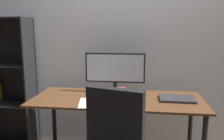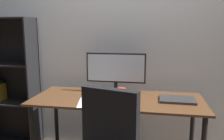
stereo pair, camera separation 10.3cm
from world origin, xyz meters
name	(u,v)px [view 2 (the right image)]	position (x,y,z in m)	size (l,w,h in m)	color
back_wall	(124,38)	(0.00, 0.50, 1.30)	(6.40, 0.10, 2.60)	silver
desk	(117,107)	(0.00, 0.00, 0.65)	(1.63, 0.66, 0.74)	#56351E
monitor	(116,70)	(-0.04, 0.19, 0.98)	(0.61, 0.20, 0.42)	black
keyboard	(111,102)	(-0.04, -0.14, 0.75)	(0.29, 0.11, 0.02)	silver
mouse	(132,101)	(0.16, -0.12, 0.76)	(0.06, 0.10, 0.03)	black
coffee_mug	(122,94)	(0.05, -0.02, 0.79)	(0.10, 0.08, 0.11)	#B72D28
laptop	(177,100)	(0.56, 0.02, 0.75)	(0.32, 0.23, 0.02)	#2D2D30
paper_sheet	(90,102)	(-0.22, -0.17, 0.74)	(0.21, 0.30, 0.00)	white
bookshelf	(10,84)	(-1.35, 0.32, 0.75)	(0.61, 0.28, 1.52)	black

